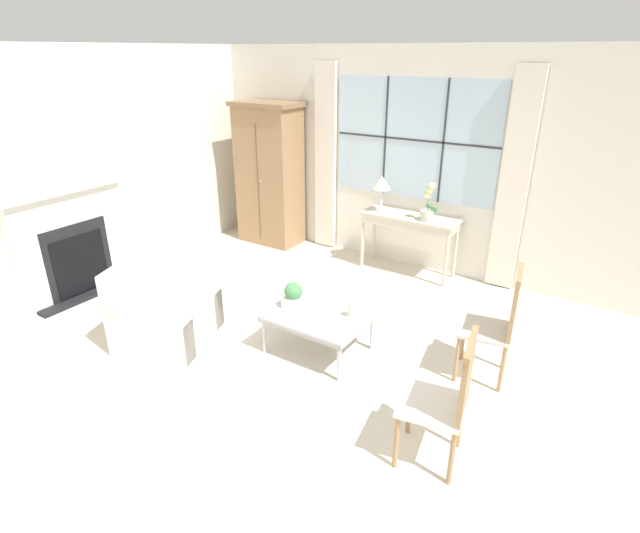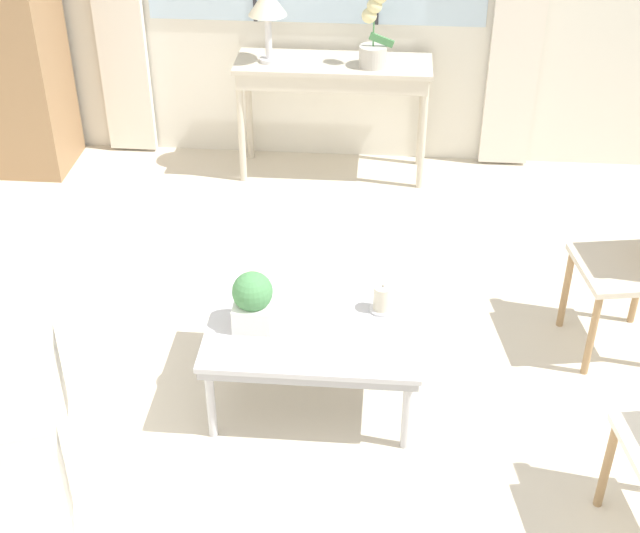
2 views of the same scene
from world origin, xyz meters
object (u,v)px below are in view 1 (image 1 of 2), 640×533
object	(u,v)px
potted_orchid	(428,206)
coffee_table	(319,317)
side_chair_wooden	(500,319)
potted_plant_small	(293,295)
console_table	(409,223)
table_lamp	(382,184)
pillar_candle	(352,311)
armchair_upholstered	(164,314)
fireplace	(69,233)
armoire	(269,174)
accent_chair_wooden	(448,395)

from	to	relation	value
potted_orchid	coffee_table	bearing A→B (deg)	-94.60
side_chair_wooden	potted_plant_small	world-z (taller)	side_chair_wooden
console_table	table_lamp	bearing A→B (deg)	-175.60
table_lamp	side_chair_wooden	distance (m)	2.71
console_table	pillar_candle	bearing A→B (deg)	-80.12
pillar_candle	side_chair_wooden	bearing A→B (deg)	16.82
armchair_upholstered	pillar_candle	size ratio (longest dim) A/B	7.80
console_table	table_lamp	world-z (taller)	table_lamp
coffee_table	potted_plant_small	bearing A→B (deg)	-171.13
coffee_table	potted_plant_small	world-z (taller)	potted_plant_small
fireplace	table_lamp	xyz separation A→B (m)	(2.64, 2.73, 0.36)
fireplace	table_lamp	distance (m)	3.82
coffee_table	pillar_candle	world-z (taller)	pillar_candle
armoire	table_lamp	xyz separation A→B (m)	(1.83, 0.02, 0.10)
table_lamp	coffee_table	size ratio (longest dim) A/B	0.50
fireplace	console_table	world-z (taller)	fireplace
coffee_table	armoire	bearing A→B (deg)	136.53
potted_orchid	fireplace	bearing A→B (deg)	-140.52
potted_orchid	potted_plant_small	distance (m)	2.31
side_chair_wooden	coffee_table	world-z (taller)	side_chair_wooden
potted_orchid	coffee_table	world-z (taller)	potted_orchid
armchair_upholstered	potted_plant_small	size ratio (longest dim) A/B	4.07
armoire	pillar_candle	xyz separation A→B (m)	(2.61, -2.08, -0.56)
armoire	potted_orchid	size ratio (longest dim) A/B	4.26
armchair_upholstered	pillar_candle	xyz separation A→B (m)	(1.72, 0.78, 0.20)
fireplace	armchair_upholstered	xyz separation A→B (m)	(1.69, -0.14, -0.49)
fireplace	coffee_table	distance (m)	3.19
accent_chair_wooden	potted_plant_small	size ratio (longest dim) A/B	3.85
fireplace	table_lamp	world-z (taller)	fireplace
armoire	coffee_table	distance (m)	3.25
armchair_upholstered	accent_chair_wooden	size ratio (longest dim) A/B	1.06
side_chair_wooden	potted_plant_small	bearing A→B (deg)	-163.65
coffee_table	pillar_candle	size ratio (longest dim) A/B	6.76
console_table	accent_chair_wooden	bearing A→B (deg)	-61.55
table_lamp	pillar_candle	xyz separation A→B (m)	(0.78, -2.09, -0.66)
table_lamp	potted_orchid	distance (m)	0.68
potted_plant_small	side_chair_wooden	bearing A→B (deg)	16.35
pillar_candle	potted_orchid	bearing A→B (deg)	93.37
coffee_table	potted_plant_small	distance (m)	0.32
potted_orchid	side_chair_wooden	xyz separation A→B (m)	(1.37, -1.69, -0.37)
table_lamp	side_chair_wooden	xyz separation A→B (m)	(2.02, -1.72, -0.54)
potted_orchid	accent_chair_wooden	world-z (taller)	potted_orchid
table_lamp	pillar_candle	distance (m)	2.33
accent_chair_wooden	side_chair_wooden	bearing A→B (deg)	89.20
potted_orchid	console_table	bearing A→B (deg)	168.02
accent_chair_wooden	coffee_table	world-z (taller)	accent_chair_wooden
potted_orchid	accent_chair_wooden	size ratio (longest dim) A/B	0.47
console_table	pillar_candle	distance (m)	2.17
potted_orchid	armchair_upholstered	xyz separation A→B (m)	(-1.60, -2.85, -0.69)
pillar_candle	fireplace	bearing A→B (deg)	-169.37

